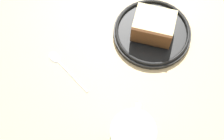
{
  "coord_description": "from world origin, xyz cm",
  "views": [
    {
      "loc": [
        32.24,
        6.39,
        65.36
      ],
      "look_at": [
        7.82,
        -5.83,
        3.0
      ],
      "focal_mm": 54.16,
      "sensor_mm": 36.0,
      "label": 1
    }
  ],
  "objects": [
    {
      "name": "cake_slice",
      "position": [
        -4.71,
        -2.3,
        3.9
      ],
      "size": [
        8.42,
        9.68,
        5.36
      ],
      "color": "#472814",
      "rests_on": "small_plate"
    },
    {
      "name": "tea_mug",
      "position": [
        18.7,
        3.64,
        5.0
      ],
      "size": [
        10.55,
        7.91,
        10.11
      ],
      "color": "white",
      "rests_on": "ground_plane"
    },
    {
      "name": "ground_plane",
      "position": [
        0.0,
        0.0,
        -1.97
      ],
      "size": [
        150.52,
        150.52,
        3.95
      ],
      "primitive_type": "cube",
      "color": "tan"
    },
    {
      "name": "teaspoon",
      "position": [
        10.26,
        -16.92,
        0.35
      ],
      "size": [
        5.51,
        11.96,
        0.8
      ],
      "color": "silver",
      "rests_on": "ground_plane"
    },
    {
      "name": "small_plate",
      "position": [
        -4.97,
        -2.36,
        0.92
      ],
      "size": [
        17.05,
        17.05,
        1.87
      ],
      "color": "black",
      "rests_on": "ground_plane"
    }
  ]
}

